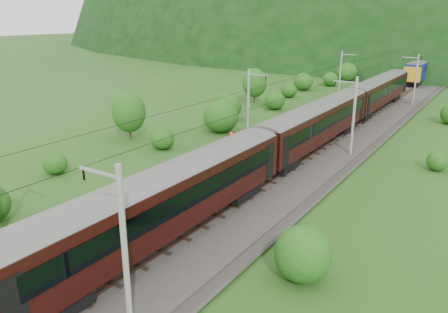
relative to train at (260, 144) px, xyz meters
The scene contains 13 objects.
ground 19.67m from the train, 97.15° to the right, with size 600.00×600.00×0.00m, color #274F18.
railbed 10.15m from the train, 104.71° to the right, with size 14.00×220.00×0.30m, color #38332D.
track_left 10.89m from the train, 117.71° to the right, with size 2.40×220.00×0.27m.
track_right 9.78m from the train, 90.00° to the right, with size 2.40×220.00×0.27m.
catenary_left 15.44m from the train, 123.53° to the left, with size 2.54×192.28×8.00m.
catenary_right 13.40m from the train, 73.86° to the left, with size 2.54×192.28×8.00m.
overhead_wires 9.99m from the train, 104.71° to the right, with size 4.83×198.00×0.03m.
mountain_ridge 306.40m from the train, 113.55° to the left, with size 336.00×280.00×132.00m, color black.
train is the anchor object (origin of this frame).
hazard_post_near 13.75m from the train, 102.98° to the left, with size 0.15×0.15×1.37m, color red.
hazard_post_far 13.03m from the train, 100.21° to the left, with size 0.14×0.14×1.35m, color red.
signal 8.80m from the train, 138.61° to the left, with size 0.27×0.27×2.44m.
vegetation_left 18.80m from the train, 146.07° to the left, with size 12.50×149.33×5.79m.
Camera 1 is at (18.96, -11.63, 14.03)m, focal length 35.00 mm.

